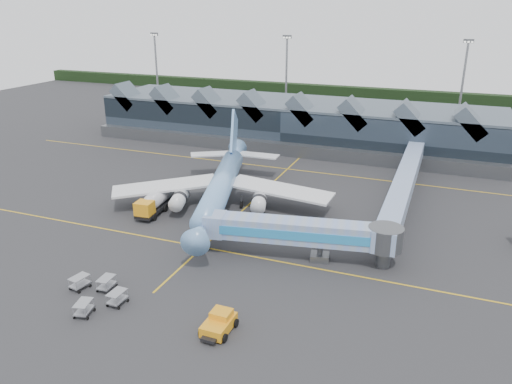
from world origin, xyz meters
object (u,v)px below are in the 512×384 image
at_px(pushback_tug, 219,323).
at_px(fuel_truck, 157,200).
at_px(main_airliner, 222,184).
at_px(jet_bridge, 312,233).

bearing_deg(pushback_tug, fuel_truck, 133.30).
bearing_deg(main_airliner, jet_bridge, -50.07).
distance_m(main_airliner, jet_bridge, 21.40).
xyz_separation_m(fuel_truck, pushback_tug, (22.00, -23.94, -1.00)).
distance_m(main_airliner, pushback_tug, 32.40).
xyz_separation_m(main_airliner, pushback_tug, (13.37, -29.37, -2.96)).
bearing_deg(fuel_truck, jet_bridge, -18.48).
bearing_deg(fuel_truck, main_airliner, 27.38).
height_order(main_airliner, jet_bridge, main_airliner).
bearing_deg(jet_bridge, pushback_tug, -114.63).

